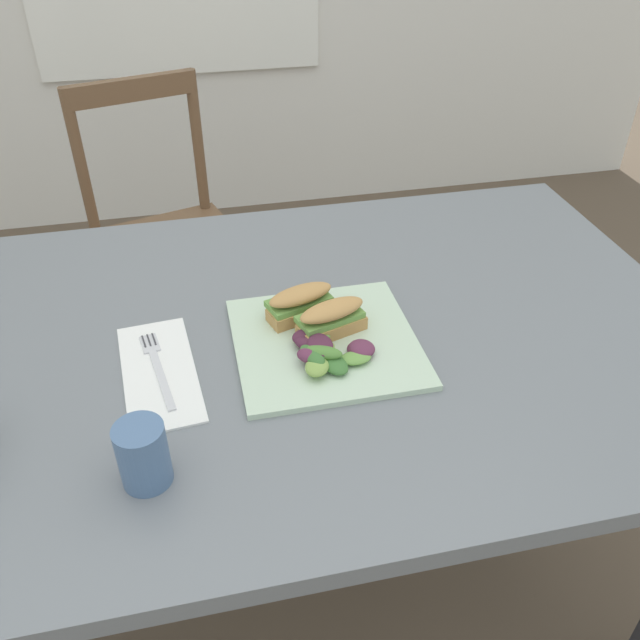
# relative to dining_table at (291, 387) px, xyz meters

# --- Properties ---
(dining_table) EXTENTS (1.37, 0.88, 0.74)m
(dining_table) POSITION_rel_dining_table_xyz_m (0.00, 0.00, 0.00)
(dining_table) COLOR slate
(dining_table) RESTS_ON ground
(chair_wooden_far) EXTENTS (0.50, 0.50, 0.87)m
(chair_wooden_far) POSITION_rel_dining_table_xyz_m (-0.21, 0.90, -0.17)
(chair_wooden_far) COLOR brown
(chair_wooden_far) RESTS_ON ground
(plate_lunch) EXTENTS (0.28, 0.28, 0.01)m
(plate_lunch) POSITION_rel_dining_table_xyz_m (0.05, -0.04, 0.12)
(plate_lunch) COLOR beige
(plate_lunch) RESTS_ON dining_table
(sandwich_half_front) EXTENTS (0.12, 0.08, 0.06)m
(sandwich_half_front) POSITION_rel_dining_table_xyz_m (0.07, -0.02, 0.16)
(sandwich_half_front) COLOR tan
(sandwich_half_front) RESTS_ON plate_lunch
(sandwich_half_back) EXTENTS (0.12, 0.08, 0.06)m
(sandwich_half_back) POSITION_rel_dining_table_xyz_m (0.03, 0.03, 0.16)
(sandwich_half_back) COLOR tan
(sandwich_half_back) RESTS_ON plate_lunch
(salad_mixed_greens) EXTENTS (0.14, 0.12, 0.03)m
(salad_mixed_greens) POSITION_rel_dining_table_xyz_m (0.04, -0.09, 0.14)
(salad_mixed_greens) COLOR #3D7033
(salad_mixed_greens) RESTS_ON plate_lunch
(napkin_folded) EXTENTS (0.13, 0.26, 0.00)m
(napkin_folded) POSITION_rel_dining_table_xyz_m (-0.21, -0.06, 0.12)
(napkin_folded) COLOR white
(napkin_folded) RESTS_ON dining_table
(fork_on_napkin) EXTENTS (0.05, 0.19, 0.00)m
(fork_on_napkin) POSITION_rel_dining_table_xyz_m (-0.21, -0.04, 0.12)
(fork_on_napkin) COLOR silver
(fork_on_napkin) RESTS_ON napkin_folded
(cup_extra_side) EXTENTS (0.06, 0.06, 0.09)m
(cup_extra_side) POSITION_rel_dining_table_xyz_m (-0.22, -0.26, 0.16)
(cup_extra_side) COLOR #4C6B93
(cup_extra_side) RESTS_ON dining_table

